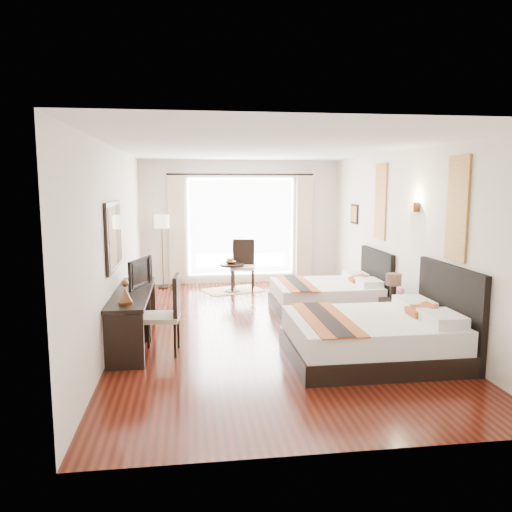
{
  "coord_description": "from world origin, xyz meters",
  "views": [
    {
      "loc": [
        -1.18,
        -7.57,
        2.26
      ],
      "look_at": [
        -0.1,
        0.4,
        1.1
      ],
      "focal_mm": 35.0,
      "sensor_mm": 36.0,
      "label": 1
    }
  ],
  "objects": [
    {
      "name": "floor",
      "position": [
        0.0,
        0.0,
        -0.01
      ],
      "size": [
        4.5,
        7.5,
        0.01
      ],
      "primitive_type": "cube",
      "color": "#341009",
      "rests_on": "ground"
    },
    {
      "name": "ceiling",
      "position": [
        0.0,
        0.0,
        2.79
      ],
      "size": [
        4.5,
        7.5,
        0.02
      ],
      "primitive_type": "cube",
      "color": "white",
      "rests_on": "wall_headboard"
    },
    {
      "name": "wall_headboard",
      "position": [
        2.25,
        0.0,
        1.4
      ],
      "size": [
        0.01,
        7.5,
        2.8
      ],
      "primitive_type": "cube",
      "color": "silver",
      "rests_on": "floor"
    },
    {
      "name": "wall_desk",
      "position": [
        -2.25,
        0.0,
        1.4
      ],
      "size": [
        0.01,
        7.5,
        2.8
      ],
      "primitive_type": "cube",
      "color": "silver",
      "rests_on": "floor"
    },
    {
      "name": "wall_window",
      "position": [
        0.0,
        3.75,
        1.4
      ],
      "size": [
        4.5,
        0.01,
        2.8
      ],
      "primitive_type": "cube",
      "color": "silver",
      "rests_on": "floor"
    },
    {
      "name": "wall_entry",
      "position": [
        0.0,
        -3.75,
        1.4
      ],
      "size": [
        4.5,
        0.01,
        2.8
      ],
      "primitive_type": "cube",
      "color": "silver",
      "rests_on": "floor"
    },
    {
      "name": "window_glass",
      "position": [
        0.0,
        3.73,
        1.3
      ],
      "size": [
        2.4,
        0.02,
        2.2
      ],
      "primitive_type": "cube",
      "color": "white",
      "rests_on": "wall_window"
    },
    {
      "name": "sheer_curtain",
      "position": [
        0.0,
        3.67,
        1.3
      ],
      "size": [
        2.3,
        0.02,
        2.1
      ],
      "primitive_type": "cube",
      "color": "white",
      "rests_on": "wall_window"
    },
    {
      "name": "drape_left",
      "position": [
        -1.45,
        3.63,
        1.28
      ],
      "size": [
        0.35,
        0.14,
        2.35
      ],
      "primitive_type": "cube",
      "color": "beige",
      "rests_on": "floor"
    },
    {
      "name": "drape_right",
      "position": [
        1.45,
        3.63,
        1.28
      ],
      "size": [
        0.35,
        0.14,
        2.35
      ],
      "primitive_type": "cube",
      "color": "beige",
      "rests_on": "floor"
    },
    {
      "name": "art_panel_near",
      "position": [
        2.23,
        -1.58,
        1.95
      ],
      "size": [
        0.03,
        0.5,
        1.35
      ],
      "primitive_type": "cube",
      "color": "maroon",
      "rests_on": "wall_headboard"
    },
    {
      "name": "art_panel_far",
      "position": [
        2.23,
        1.01,
        1.95
      ],
      "size": [
        0.03,
        0.5,
        1.35
      ],
      "primitive_type": "cube",
      "color": "maroon",
      "rests_on": "wall_headboard"
    },
    {
      "name": "wall_sconce",
      "position": [
        2.19,
        -0.44,
        1.92
      ],
      "size": [
        0.1,
        0.14,
        0.14
      ],
      "primitive_type": "cube",
      "color": "#4F311C",
      "rests_on": "wall_headboard"
    },
    {
      "name": "mirror_frame",
      "position": [
        -2.22,
        -0.47,
        1.55
      ],
      "size": [
        0.04,
        1.25,
        0.95
      ],
      "primitive_type": "cube",
      "color": "black",
      "rests_on": "wall_desk"
    },
    {
      "name": "mirror_glass",
      "position": [
        -2.19,
        -0.47,
        1.55
      ],
      "size": [
        0.01,
        1.12,
        0.82
      ],
      "primitive_type": "cube",
      "color": "white",
      "rests_on": "mirror_frame"
    },
    {
      "name": "bed_near",
      "position": [
        1.22,
        -1.58,
        0.32
      ],
      "size": [
        2.16,
        1.69,
        1.22
      ],
      "color": "black",
      "rests_on": "floor"
    },
    {
      "name": "bed_far",
      "position": [
        1.34,
        1.01,
        0.28
      ],
      "size": [
        1.93,
        1.5,
        1.08
      ],
      "color": "black",
      "rests_on": "floor"
    },
    {
      "name": "nightstand",
      "position": [
        1.99,
        -0.44,
        0.25
      ],
      "size": [
        0.41,
        0.51,
        0.49
      ],
      "primitive_type": "cube",
      "color": "black",
      "rests_on": "floor"
    },
    {
      "name": "table_lamp",
      "position": [
        1.97,
        -0.29,
        0.76
      ],
      "size": [
        0.24,
        0.24,
        0.38
      ],
      "color": "black",
      "rests_on": "nightstand"
    },
    {
      "name": "vase",
      "position": [
        1.96,
        -0.59,
        0.56
      ],
      "size": [
        0.15,
        0.15,
        0.12
      ],
      "primitive_type": "imported",
      "rotation": [
        0.0,
        0.0,
        -0.39
      ],
      "color": "black",
      "rests_on": "nightstand"
    },
    {
      "name": "console_desk",
      "position": [
        -1.99,
        -0.47,
        0.38
      ],
      "size": [
        0.5,
        2.2,
        0.76
      ],
      "primitive_type": "cube",
      "color": "black",
      "rests_on": "floor"
    },
    {
      "name": "television",
      "position": [
        -1.97,
        -0.14,
        0.97
      ],
      "size": [
        0.34,
        0.73,
        0.43
      ],
      "primitive_type": "imported",
      "rotation": [
        0.0,
        0.0,
        1.23
      ],
      "color": "black",
      "rests_on": "console_desk"
    },
    {
      "name": "bronze_figurine",
      "position": [
        -1.99,
        -1.26,
        0.89
      ],
      "size": [
        0.23,
        0.23,
        0.28
      ],
      "primitive_type": null,
      "rotation": [
        0.0,
        0.0,
        -0.31
      ],
      "color": "#4F311C",
      "rests_on": "console_desk"
    },
    {
      "name": "desk_chair",
      "position": [
        -1.55,
        -0.97,
        0.32
      ],
      "size": [
        0.53,
        0.53,
        1.06
      ],
      "rotation": [
        0.0,
        0.0,
        3.06
      ],
      "color": "tan",
      "rests_on": "floor"
    },
    {
      "name": "floor_lamp",
      "position": [
        -1.76,
        3.36,
        1.36
      ],
      "size": [
        0.32,
        0.32,
        1.61
      ],
      "color": "black",
      "rests_on": "floor"
    },
    {
      "name": "side_table",
      "position": [
        -0.29,
        2.78,
        0.3
      ],
      "size": [
        0.52,
        0.52,
        0.6
      ],
      "primitive_type": "cylinder",
      "color": "black",
      "rests_on": "floor"
    },
    {
      "name": "fruit_bowl",
      "position": [
        -0.33,
        2.79,
        0.62
      ],
      "size": [
        0.27,
        0.27,
        0.06
      ],
      "primitive_type": "imported",
      "rotation": [
        0.0,
        0.0,
        0.19
      ],
      "color": "#4D2B1B",
      "rests_on": "side_table"
    },
    {
      "name": "window_chair",
      "position": [
        -0.05,
        2.88,
        0.33
      ],
      "size": [
        0.58,
        0.58,
        1.08
      ],
      "rotation": [
        0.0,
        0.0,
        -1.75
      ],
      "color": "tan",
      "rests_on": "floor"
    },
    {
      "name": "jute_rug",
      "position": [
        -0.27,
        2.89,
        0.01
      ],
      "size": [
        1.4,
        1.16,
        0.01
      ],
      "primitive_type": "cube",
      "rotation": [
        0.0,
        0.0,
        0.33
      ],
      "color": "tan",
      "rests_on": "floor"
    }
  ]
}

